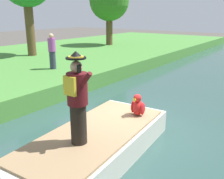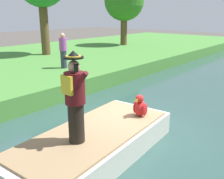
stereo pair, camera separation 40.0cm
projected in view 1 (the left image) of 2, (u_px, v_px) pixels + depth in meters
ground_plane at (132, 134)px, 7.02m from camera, size 80.00×80.00×0.00m
canal_water at (132, 133)px, 7.00m from camera, size 6.65×48.00×0.10m
boat at (95, 144)px, 5.69m from camera, size 2.15×4.34×0.61m
person_pirate at (78, 99)px, 4.86m from camera, size 0.61×0.42×1.85m
parrot_plush at (138, 106)px, 6.43m from camera, size 0.36×0.34×0.57m
tree_tall at (109, 1)px, 19.54m from camera, size 3.07×3.07×4.91m
person_bystander at (52, 51)px, 11.44m from camera, size 0.34×0.34×1.60m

